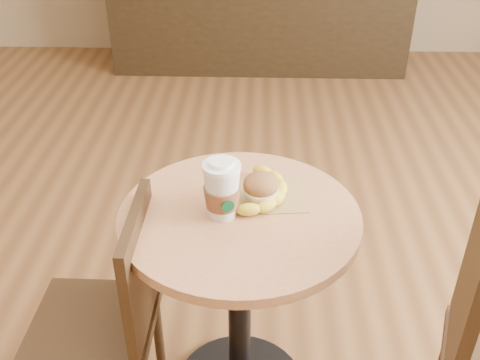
% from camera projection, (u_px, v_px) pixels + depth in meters
% --- Properties ---
extents(cafe_table, '(0.66, 0.66, 0.75)m').
position_uv_depth(cafe_table, '(240.00, 277.00, 1.64)').
color(cafe_table, black).
rests_on(cafe_table, ground).
extents(chair_left, '(0.36, 0.36, 0.81)m').
position_uv_depth(chair_left, '(111.00, 316.00, 1.61)').
color(chair_left, '#362413').
rests_on(chair_left, ground).
extents(kraft_bag, '(0.26, 0.20, 0.00)m').
position_uv_depth(kraft_bag, '(262.00, 196.00, 1.58)').
color(kraft_bag, '#9D804C').
rests_on(kraft_bag, cafe_table).
extents(coffee_cup, '(0.10, 0.10, 0.17)m').
position_uv_depth(coffee_cup, '(222.00, 191.00, 1.47)').
color(coffee_cup, silver).
rests_on(coffee_cup, cafe_table).
extents(muffin, '(0.10, 0.10, 0.09)m').
position_uv_depth(muffin, '(261.00, 189.00, 1.53)').
color(muffin, white).
rests_on(muffin, kraft_bag).
extents(banana, '(0.22, 0.29, 0.04)m').
position_uv_depth(banana, '(265.00, 190.00, 1.57)').
color(banana, yellow).
rests_on(banana, kraft_bag).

